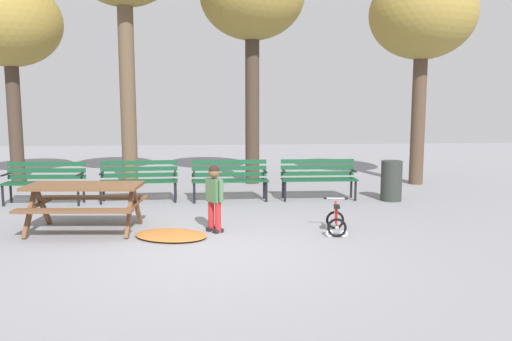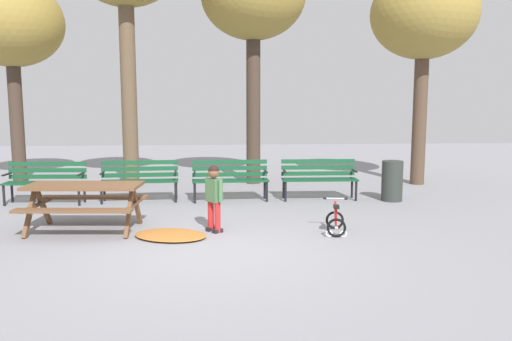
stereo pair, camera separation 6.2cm
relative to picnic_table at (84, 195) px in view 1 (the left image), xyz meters
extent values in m
plane|color=gray|center=(1.99, -1.24, -0.59)|extent=(36.00, 36.00, 0.00)
cube|color=brown|center=(0.00, 0.00, 0.15)|extent=(1.85, 0.89, 0.05)
cube|color=brown|center=(-0.04, -0.55, -0.14)|extent=(1.81, 0.37, 0.04)
cube|color=brown|center=(0.04, 0.55, -0.14)|extent=(1.81, 0.37, 0.04)
cube|color=brown|center=(-0.80, -0.19, -0.24)|extent=(0.10, 0.57, 0.76)
cube|color=brown|center=(-0.76, 0.31, -0.24)|extent=(0.10, 0.57, 0.76)
cube|color=brown|center=(-0.78, 0.06, -0.17)|extent=(0.16, 1.10, 0.04)
cube|color=brown|center=(0.76, -0.31, -0.24)|extent=(0.10, 0.57, 0.76)
cube|color=brown|center=(0.80, 0.19, -0.24)|extent=(0.10, 0.57, 0.76)
cube|color=brown|center=(0.78, -0.06, -0.17)|extent=(0.16, 1.10, 0.04)
cube|color=#144728|center=(-1.37, 2.45, -0.15)|extent=(1.60, 0.16, 0.03)
cube|color=#144728|center=(-1.38, 2.33, -0.15)|extent=(1.60, 0.16, 0.03)
cube|color=#144728|center=(-1.39, 2.21, -0.15)|extent=(1.60, 0.16, 0.03)
cube|color=#144728|center=(-1.39, 2.09, -0.15)|extent=(1.60, 0.16, 0.03)
cube|color=#144728|center=(-1.37, 2.49, -0.05)|extent=(1.60, 0.13, 0.09)
cube|color=#144728|center=(-1.37, 2.49, 0.08)|extent=(1.60, 0.13, 0.09)
cube|color=#144728|center=(-1.37, 2.49, 0.21)|extent=(1.60, 0.13, 0.09)
cylinder|color=black|center=(-0.64, 2.07, -0.37)|extent=(0.05, 0.05, 0.44)
cylinder|color=black|center=(-0.62, 2.42, -0.37)|extent=(0.05, 0.05, 0.44)
cube|color=black|center=(-0.63, 2.25, 0.03)|extent=(0.06, 0.40, 0.03)
cylinder|color=black|center=(-2.14, 2.15, -0.37)|extent=(0.05, 0.05, 0.44)
cylinder|color=black|center=(-2.12, 2.51, -0.37)|extent=(0.05, 0.05, 0.44)
cube|color=black|center=(-2.13, 2.33, 0.03)|extent=(0.06, 0.40, 0.03)
cube|color=#144728|center=(0.51, 2.55, -0.15)|extent=(1.60, 0.16, 0.03)
cube|color=#144728|center=(0.51, 2.43, -0.15)|extent=(1.60, 0.16, 0.03)
cube|color=#144728|center=(0.52, 2.31, -0.15)|extent=(1.60, 0.16, 0.03)
cube|color=#144728|center=(0.53, 2.19, -0.15)|extent=(1.60, 0.16, 0.03)
cube|color=#144728|center=(0.50, 2.59, -0.05)|extent=(1.60, 0.13, 0.09)
cube|color=#144728|center=(0.50, 2.59, 0.08)|extent=(1.60, 0.13, 0.09)
cube|color=#144728|center=(0.50, 2.59, 0.21)|extent=(1.60, 0.13, 0.09)
cylinder|color=black|center=(1.27, 2.25, -0.37)|extent=(0.05, 0.05, 0.44)
cylinder|color=black|center=(1.25, 2.61, -0.37)|extent=(0.05, 0.05, 0.44)
cube|color=black|center=(1.26, 2.43, 0.03)|extent=(0.06, 0.40, 0.03)
cylinder|color=black|center=(-0.22, 2.17, -0.37)|extent=(0.05, 0.05, 0.44)
cylinder|color=black|center=(-0.24, 2.53, -0.37)|extent=(0.05, 0.05, 0.44)
cube|color=black|center=(-0.23, 2.35, 0.03)|extent=(0.06, 0.40, 0.03)
cube|color=#144728|center=(2.41, 2.50, -0.15)|extent=(1.60, 0.13, 0.03)
cube|color=#144728|center=(2.41, 2.38, -0.15)|extent=(1.60, 0.13, 0.03)
cube|color=#144728|center=(2.42, 2.26, -0.15)|extent=(1.60, 0.13, 0.03)
cube|color=#144728|center=(2.42, 2.14, -0.15)|extent=(1.60, 0.13, 0.03)
cube|color=#144728|center=(2.41, 2.54, -0.05)|extent=(1.60, 0.10, 0.09)
cube|color=#144728|center=(2.41, 2.54, 0.08)|extent=(1.60, 0.10, 0.09)
cube|color=#144728|center=(2.41, 2.54, 0.21)|extent=(1.60, 0.10, 0.09)
cylinder|color=black|center=(3.17, 2.19, -0.37)|extent=(0.05, 0.05, 0.44)
cylinder|color=black|center=(3.16, 2.55, -0.37)|extent=(0.05, 0.05, 0.44)
cube|color=black|center=(3.16, 2.37, 0.03)|extent=(0.05, 0.40, 0.03)
cylinder|color=black|center=(1.67, 2.13, -0.37)|extent=(0.05, 0.05, 0.44)
cylinder|color=black|center=(1.66, 2.49, -0.37)|extent=(0.05, 0.05, 0.44)
cube|color=black|center=(1.67, 2.31, 0.03)|extent=(0.05, 0.40, 0.03)
cube|color=#144728|center=(4.32, 2.50, -0.15)|extent=(1.60, 0.10, 0.03)
cube|color=#144728|center=(4.32, 2.38, -0.15)|extent=(1.60, 0.10, 0.03)
cube|color=#144728|center=(4.31, 2.26, -0.15)|extent=(1.60, 0.10, 0.03)
cube|color=#144728|center=(4.31, 2.14, -0.15)|extent=(1.60, 0.10, 0.03)
cube|color=#144728|center=(4.32, 2.54, -0.05)|extent=(1.60, 0.07, 0.09)
cube|color=#144728|center=(4.32, 2.54, 0.08)|extent=(1.60, 0.07, 0.09)
cube|color=#144728|center=(4.32, 2.54, 0.21)|extent=(1.60, 0.07, 0.09)
cylinder|color=black|center=(5.06, 2.15, -0.37)|extent=(0.05, 0.05, 0.44)
cylinder|color=black|center=(5.07, 2.51, -0.37)|extent=(0.05, 0.05, 0.44)
cube|color=black|center=(5.07, 2.33, 0.03)|extent=(0.05, 0.40, 0.03)
cylinder|color=black|center=(3.56, 2.17, -0.37)|extent=(0.05, 0.05, 0.44)
cylinder|color=black|center=(3.57, 2.53, -0.37)|extent=(0.05, 0.05, 0.44)
cube|color=black|center=(3.57, 2.35, 0.03)|extent=(0.05, 0.40, 0.03)
cylinder|color=red|center=(2.14, -0.29, -0.34)|extent=(0.10, 0.10, 0.50)
cube|color=black|center=(2.14, -0.29, -0.56)|extent=(0.18, 0.17, 0.06)
cylinder|color=red|center=(2.03, -0.16, -0.34)|extent=(0.10, 0.10, 0.50)
cube|color=black|center=(2.03, -0.16, -0.56)|extent=(0.18, 0.17, 0.06)
cube|color=#477047|center=(2.09, -0.23, 0.09)|extent=(0.28, 0.30, 0.37)
sphere|color=brown|center=(2.09, -0.23, 0.37)|extent=(0.18, 0.18, 0.18)
sphere|color=black|center=(2.09, -0.23, 0.40)|extent=(0.17, 0.17, 0.17)
cylinder|color=#477047|center=(2.19, -0.36, 0.10)|extent=(0.07, 0.07, 0.34)
cylinder|color=#477047|center=(1.98, -0.09, 0.10)|extent=(0.07, 0.07, 0.34)
torus|color=black|center=(4.07, -0.20, -0.44)|extent=(0.30, 0.09, 0.30)
cylinder|color=silver|center=(4.07, -0.20, -0.44)|extent=(0.06, 0.05, 0.04)
torus|color=black|center=(3.97, -0.71, -0.44)|extent=(0.30, 0.09, 0.30)
cylinder|color=silver|center=(3.97, -0.71, -0.44)|extent=(0.06, 0.05, 0.04)
torus|color=white|center=(3.86, -0.69, -0.54)|extent=(0.11, 0.04, 0.11)
torus|color=white|center=(4.08, -0.73, -0.54)|extent=(0.11, 0.04, 0.11)
cylinder|color=red|center=(4.03, -0.38, -0.27)|extent=(0.09, 0.31, 0.32)
cylinder|color=red|center=(4.00, -0.53, -0.29)|extent=(0.05, 0.08, 0.27)
cylinder|color=red|center=(3.99, -0.61, -0.43)|extent=(0.06, 0.20, 0.05)
cylinder|color=silver|center=(4.06, -0.22, -0.28)|extent=(0.04, 0.08, 0.32)
cylinder|color=red|center=(4.03, -0.40, -0.17)|extent=(0.09, 0.32, 0.05)
cube|color=black|center=(4.00, -0.55, -0.14)|extent=(0.12, 0.18, 0.04)
cylinder|color=silver|center=(4.06, -0.24, -0.07)|extent=(0.34, 0.08, 0.02)
cylinder|color=black|center=(3.89, -0.21, -0.07)|extent=(0.06, 0.04, 0.04)
cylinder|color=black|center=(4.23, -0.27, -0.07)|extent=(0.06, 0.04, 0.04)
ellipsoid|color=#B26B2D|center=(1.42, -0.51, -0.56)|extent=(1.35, 1.15, 0.07)
cylinder|color=#2D332D|center=(5.82, 2.12, -0.17)|extent=(0.44, 0.44, 0.85)
cylinder|color=#423328|center=(-3.01, 5.34, 0.99)|extent=(0.34, 0.34, 3.16)
ellipsoid|color=olive|center=(-3.01, 5.34, 3.47)|extent=(2.60, 2.60, 2.20)
cylinder|color=brown|center=(0.04, 4.27, 1.65)|extent=(0.37, 0.37, 4.49)
cylinder|color=#423328|center=(3.06, 4.71, 1.31)|extent=(0.36, 0.36, 3.80)
cylinder|color=brown|center=(7.23, 4.26, 1.07)|extent=(0.35, 0.35, 3.32)
ellipsoid|color=olive|center=(7.23, 4.26, 3.63)|extent=(2.60, 2.60, 2.20)
camera|label=1|loc=(2.10, -8.26, 1.48)|focal=35.75mm
camera|label=2|loc=(2.16, -8.26, 1.48)|focal=35.75mm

